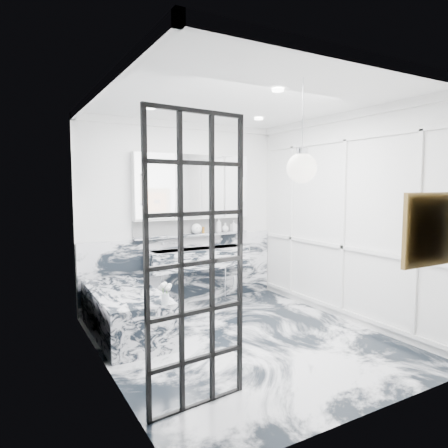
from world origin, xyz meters
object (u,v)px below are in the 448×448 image
trough_sink (198,258)px  bathtub (125,312)px  mirror_cabinet (193,187)px  crittall_door (197,263)px

trough_sink → bathtub: trough_sink is taller
mirror_cabinet → bathtub: size_ratio=1.15×
trough_sink → bathtub: (-1.33, -0.66, -0.45)m
crittall_door → trough_sink: crittall_door is taller
crittall_door → bathtub: 2.12m
trough_sink → bathtub: 1.55m
crittall_door → trough_sink: 2.89m
trough_sink → mirror_cabinet: bearing=90.0°
trough_sink → mirror_cabinet: size_ratio=0.84×
crittall_door → bathtub: (-0.07, 1.90, -0.93)m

